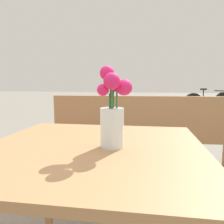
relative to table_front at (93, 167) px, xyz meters
name	(u,v)px	position (x,y,z in m)	size (l,w,h in m)	color
table_front	(93,167)	(0.00, 0.00, 0.00)	(0.95, 0.93, 0.71)	#9E7047
flower_vase	(113,115)	(0.08, 0.00, 0.22)	(0.13, 0.13, 0.33)	silver
bench_near	(155,135)	(0.26, 1.21, -0.14)	(1.91, 0.51, 0.85)	#9E7047
bicycle	(208,106)	(1.59, 5.04, -0.25)	(1.44, 1.04, 0.82)	black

